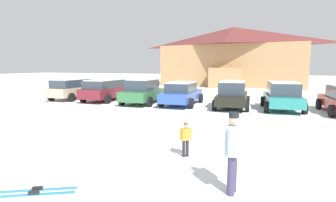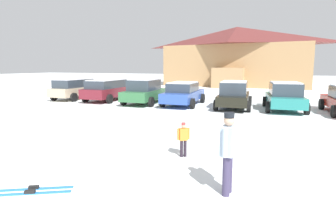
# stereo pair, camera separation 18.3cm
# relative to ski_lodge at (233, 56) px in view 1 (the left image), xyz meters

# --- Properties ---
(ski_lodge) EXTENTS (18.75, 10.70, 7.73)m
(ski_lodge) POSITION_rel_ski_lodge_xyz_m (0.00, 0.00, 0.00)
(ski_lodge) COLOR #A67E51
(ski_lodge) RESTS_ON ground
(parked_beige_suv) EXTENTS (2.16, 4.19, 1.60)m
(parked_beige_suv) POSITION_rel_ski_lodge_xyz_m (-9.70, -19.96, -3.05)
(parked_beige_suv) COLOR tan
(parked_beige_suv) RESTS_ON ground
(parked_maroon_van) EXTENTS (2.36, 4.46, 1.60)m
(parked_maroon_van) POSITION_rel_ski_lodge_xyz_m (-6.78, -19.79, -3.05)
(parked_maroon_van) COLOR maroon
(parked_maroon_van) RESTS_ON ground
(parked_green_coupe) EXTENTS (2.34, 4.40, 1.71)m
(parked_green_coupe) POSITION_rel_ski_lodge_xyz_m (-3.46, -20.12, -3.06)
(parked_green_coupe) COLOR #30693D
(parked_green_coupe) RESTS_ON ground
(parked_blue_hatchback) EXTENTS (2.27, 4.63, 1.54)m
(parked_blue_hatchback) POSITION_rel_ski_lodge_xyz_m (-0.76, -19.81, -3.13)
(parked_blue_hatchback) COLOR #2D4DA8
(parked_blue_hatchback) RESTS_ON ground
(parked_black_sedan) EXTENTS (2.25, 4.35, 1.68)m
(parked_black_sedan) POSITION_rel_ski_lodge_xyz_m (2.54, -19.90, -3.08)
(parked_black_sedan) COLOR black
(parked_black_sedan) RESTS_ON ground
(parked_teal_hatchback) EXTENTS (2.47, 4.18, 1.66)m
(parked_teal_hatchback) POSITION_rel_ski_lodge_xyz_m (5.39, -19.66, -3.09)
(parked_teal_hatchback) COLOR #237C77
(parked_teal_hatchback) RESTS_ON ground
(skier_adult_in_blue_parka) EXTENTS (0.28, 0.62, 1.67)m
(skier_adult_in_blue_parka) POSITION_rel_ski_lodge_xyz_m (3.96, -31.16, -2.98)
(skier_adult_in_blue_parka) COLOR #3C3554
(skier_adult_in_blue_parka) RESTS_ON ground
(skier_child_in_orange_jacket) EXTENTS (0.31, 0.25, 0.99)m
(skier_child_in_orange_jacket) POSITION_rel_ski_lodge_xyz_m (2.44, -29.41, -3.36)
(skier_child_in_orange_jacket) COLOR #271E29
(skier_child_in_orange_jacket) RESTS_ON ground
(pair_of_skis) EXTENTS (1.63, 1.07, 0.08)m
(pair_of_skis) POSITION_rel_ski_lodge_xyz_m (0.19, -32.59, -3.90)
(pair_of_skis) COLOR #256DBA
(pair_of_skis) RESTS_ON ground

